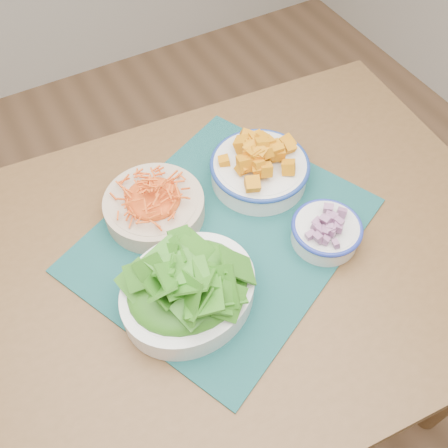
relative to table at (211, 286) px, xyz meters
name	(u,v)px	position (x,y,z in m)	size (l,w,h in m)	color
table	(211,286)	(0.00, 0.00, 0.00)	(1.24, 0.88, 0.75)	brown
placemat	(224,234)	(0.05, 0.04, 0.10)	(0.52, 0.42, 0.00)	#0D3333
carrot_bowl	(154,203)	(-0.05, 0.14, 0.14)	(0.20, 0.20, 0.07)	#C7B094
squash_bowl	(260,164)	(0.18, 0.12, 0.15)	(0.23, 0.23, 0.10)	silver
lettuce_bowl	(188,286)	(-0.07, -0.06, 0.15)	(0.28, 0.25, 0.11)	white
onion_bowl	(327,229)	(0.21, -0.07, 0.14)	(0.16, 0.16, 0.07)	silver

